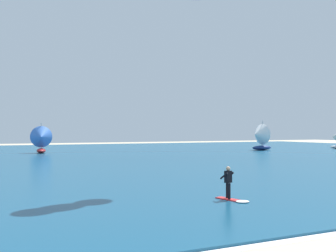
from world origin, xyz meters
TOP-DOWN VIEW (x-y plane):
  - ocean at (0.00, 50.37)m, footprint 160.00×90.00m
  - shoreline_foam at (-0.57, 5.76)m, footprint 63.36×1.71m
  - kitesurfer at (3.48, 11.82)m, footprint 0.98×2.03m
  - sailboat_mid_right at (36.89, 51.85)m, footprint 4.54×3.90m
  - sailboat_near_shore at (0.74, 58.56)m, footprint 3.52×4.09m

SIDE VIEW (x-z plane):
  - shoreline_foam at x=-0.57m, z-range 0.00..0.01m
  - ocean at x=0.00m, z-range 0.00..0.10m
  - kitesurfer at x=3.48m, z-range -0.13..1.54m
  - sailboat_near_shore at x=0.74m, z-range -0.10..4.58m
  - sailboat_mid_right at x=36.89m, z-range -0.12..5.09m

